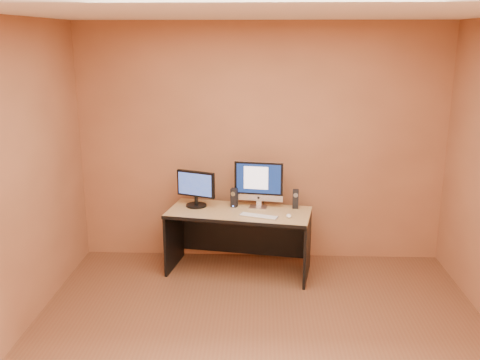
# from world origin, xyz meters

# --- Properties ---
(floor) EXTENTS (4.00, 4.00, 0.00)m
(floor) POSITION_xyz_m (0.00, 0.00, 0.00)
(floor) COLOR brown
(floor) RESTS_ON ground
(walls) EXTENTS (4.00, 4.00, 2.60)m
(walls) POSITION_xyz_m (0.00, 0.00, 1.30)
(walls) COLOR #A56742
(walls) RESTS_ON ground
(ceiling) EXTENTS (4.00, 4.00, 0.00)m
(ceiling) POSITION_xyz_m (0.00, 0.00, 2.60)
(ceiling) COLOR white
(ceiling) RESTS_ON walls
(desk) EXTENTS (1.55, 0.88, 0.68)m
(desk) POSITION_xyz_m (-0.23, 1.54, 0.34)
(desk) COLOR tan
(desk) RESTS_ON ground
(imac) EXTENTS (0.55, 0.27, 0.50)m
(imac) POSITION_xyz_m (-0.03, 1.68, 0.93)
(imac) COLOR silver
(imac) RESTS_ON desk
(second_monitor) EXTENTS (0.49, 0.37, 0.39)m
(second_monitor) POSITION_xyz_m (-0.69, 1.69, 0.87)
(second_monitor) COLOR black
(second_monitor) RESTS_ON desk
(speaker_left) EXTENTS (0.08, 0.08, 0.20)m
(speaker_left) POSITION_xyz_m (-0.28, 1.69, 0.78)
(speaker_left) COLOR black
(speaker_left) RESTS_ON desk
(speaker_right) EXTENTS (0.07, 0.07, 0.20)m
(speaker_right) POSITION_xyz_m (0.37, 1.67, 0.78)
(speaker_right) COLOR black
(speaker_right) RESTS_ON desk
(keyboard) EXTENTS (0.41, 0.23, 0.02)m
(keyboard) POSITION_xyz_m (-0.02, 1.37, 0.69)
(keyboard) COLOR silver
(keyboard) RESTS_ON desk
(mouse) EXTENTS (0.05, 0.09, 0.03)m
(mouse) POSITION_xyz_m (0.28, 1.37, 0.70)
(mouse) COLOR white
(mouse) RESTS_ON desk
(cable_a) EXTENTS (0.01, 0.20, 0.01)m
(cable_a) POSITION_xyz_m (0.03, 1.82, 0.68)
(cable_a) COLOR black
(cable_a) RESTS_ON desk
(cable_b) EXTENTS (0.09, 0.14, 0.01)m
(cable_b) POSITION_xyz_m (0.00, 1.82, 0.68)
(cable_b) COLOR black
(cable_b) RESTS_ON desk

